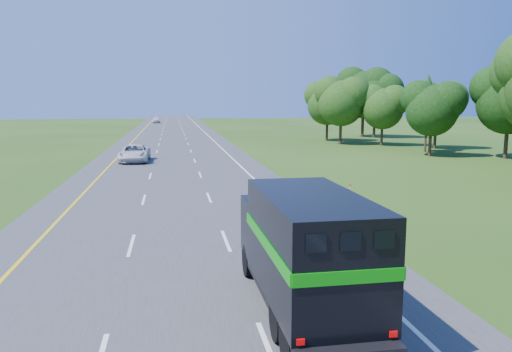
# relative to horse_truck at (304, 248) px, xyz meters

# --- Properties ---
(road) EXTENTS (15.00, 260.00, 0.04)m
(road) POSITION_rel_horse_truck_xyz_m (-3.11, 46.05, -1.76)
(road) COLOR #38383A
(road) RESTS_ON ground
(lane_markings) EXTENTS (11.15, 260.00, 0.01)m
(lane_markings) POSITION_rel_horse_truck_xyz_m (-3.11, 46.05, -1.73)
(lane_markings) COLOR yellow
(lane_markings) RESTS_ON road
(tree_wall_right) EXTENTS (16.00, 100.00, 12.00)m
(tree_wall_right) POSITION_rel_horse_truck_xyz_m (22.89, 26.05, 4.22)
(tree_wall_right) COLOR #16360E
(tree_wall_right) RESTS_ON ground
(horse_truck) EXTENTS (2.39, 7.37, 3.25)m
(horse_truck) POSITION_rel_horse_truck_xyz_m (0.00, 0.00, 0.00)
(horse_truck) COLOR black
(horse_truck) RESTS_ON road
(white_suv) EXTENTS (2.68, 5.61, 1.54)m
(white_suv) POSITION_rel_horse_truck_xyz_m (-6.68, 34.25, -0.97)
(white_suv) COLOR silver
(white_suv) RESTS_ON road
(far_car) EXTENTS (1.85, 4.32, 1.45)m
(far_car) POSITION_rel_horse_truck_xyz_m (-7.00, 114.55, -1.01)
(far_car) COLOR silver
(far_car) RESTS_ON road
(delineator) EXTENTS (0.09, 0.05, 1.05)m
(delineator) POSITION_rel_horse_truck_xyz_m (6.26, 13.63, -1.22)
(delineator) COLOR #FF560D
(delineator) RESTS_ON ground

